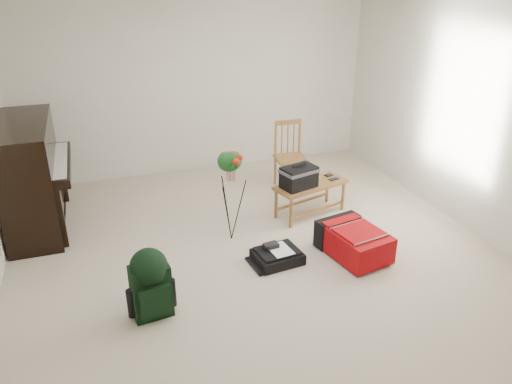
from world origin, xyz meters
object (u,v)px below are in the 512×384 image
object	(u,v)px
red_suitcase	(351,239)
green_backpack	(150,280)
piano	(33,178)
bench	(301,178)
flower_stand	(230,196)
dining_chair	(290,157)
black_duffel	(277,256)

from	to	relation	value
red_suitcase	green_backpack	xyz separation A→B (m)	(-2.14, -0.36, 0.19)
piano	bench	xyz separation A→B (m)	(2.98, -0.76, -0.11)
piano	bench	size ratio (longest dim) A/B	1.55
piano	flower_stand	world-z (taller)	piano
piano	dining_chair	xyz separation A→B (m)	(3.18, 0.07, -0.16)
red_suitcase	flower_stand	distance (m)	1.36
red_suitcase	black_duffel	world-z (taller)	red_suitcase
red_suitcase	green_backpack	distance (m)	2.18
piano	dining_chair	world-z (taller)	piano
bench	black_duffel	xyz separation A→B (m)	(-0.63, -0.88, -0.42)
bench	red_suitcase	xyz separation A→B (m)	(0.17, -0.97, -0.33)
dining_chair	black_duffel	xyz separation A→B (m)	(-0.84, -1.71, -0.37)
dining_chair	flower_stand	world-z (taller)	flower_stand
piano	black_duffel	size ratio (longest dim) A/B	2.94
bench	red_suitcase	distance (m)	1.04
red_suitcase	flower_stand	xyz separation A→B (m)	(-1.12, 0.69, 0.36)
dining_chair	flower_stand	size ratio (longest dim) A/B	0.84
piano	green_backpack	world-z (taller)	piano
black_duffel	green_backpack	bearing A→B (deg)	-168.03
green_backpack	flower_stand	size ratio (longest dim) A/B	0.61
piano	dining_chair	size ratio (longest dim) A/B	1.65
black_duffel	dining_chair	bearing A→B (deg)	57.26
flower_stand	black_duffel	bearing A→B (deg)	-49.26
flower_stand	piano	bearing A→B (deg)	166.25
red_suitcase	piano	bearing A→B (deg)	140.47
red_suitcase	black_duffel	distance (m)	0.81
bench	dining_chair	distance (m)	0.86
dining_chair	green_backpack	size ratio (longest dim) A/B	1.38
piano	black_duffel	world-z (taller)	piano
bench	green_backpack	distance (m)	2.38
black_duffel	bench	bearing A→B (deg)	47.58
piano	bench	distance (m)	3.08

